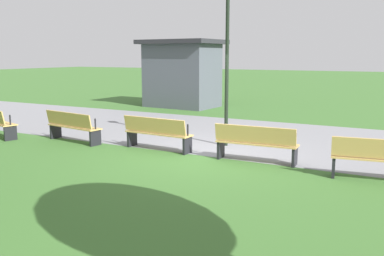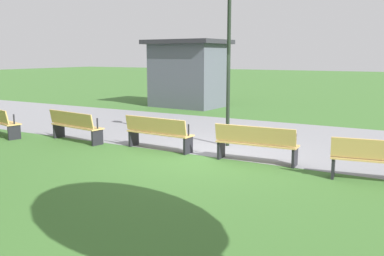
{
  "view_description": "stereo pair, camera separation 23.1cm",
  "coord_description": "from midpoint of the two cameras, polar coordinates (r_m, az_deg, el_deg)",
  "views": [
    {
      "loc": [
        4.62,
        -9.3,
        2.49
      ],
      "look_at": [
        0.0,
        -0.7,
        0.8
      ],
      "focal_mm": 39.61,
      "sensor_mm": 36.0,
      "label": 1
    },
    {
      "loc": [
        4.82,
        -9.19,
        2.49
      ],
      "look_at": [
        0.0,
        -0.7,
        0.8
      ],
      "focal_mm": 39.61,
      "sensor_mm": 36.0,
      "label": 2
    }
  ],
  "objects": [
    {
      "name": "bench_4",
      "position": [
        9.94,
        9.25,
        -1.98
      ],
      "size": [
        1.94,
        0.57,
        0.89
      ],
      "rotation": [
        0.0,
        0.0,
        0.05
      ],
      "color": "tan",
      "rests_on": "ground"
    },
    {
      "name": "lamp_post",
      "position": [
        11.56,
        5.58,
        12.27
      ],
      "size": [
        0.32,
        0.32,
        4.35
      ],
      "color": "black",
      "rests_on": "ground"
    },
    {
      "name": "path_paving",
      "position": [
        13.33,
        8.3,
        -1.04
      ],
      "size": [
        33.82,
        6.13,
        0.01
      ],
      "primitive_type": "cube",
      "color": "gray",
      "rests_on": "ground"
    },
    {
      "name": "kiosk",
      "position": [
        20.57,
        -0.3,
        7.44
      ],
      "size": [
        3.89,
        2.91,
        3.2
      ],
      "rotation": [
        0.0,
        0.0,
        -0.06
      ],
      "color": "#4C515B",
      "rests_on": "ground"
    },
    {
      "name": "bench_3",
      "position": [
        11.17,
        -4.0,
        -0.59
      ],
      "size": [
        1.94,
        0.57,
        0.89
      ],
      "rotation": [
        0.0,
        0.0,
        -0.05
      ],
      "color": "tan",
      "rests_on": "ground"
    },
    {
      "name": "bench_5",
      "position": [
        9.12,
        24.89,
        -3.85
      ],
      "size": [
        1.96,
        0.75,
        0.89
      ],
      "rotation": [
        0.0,
        0.0,
        0.15
      ],
      "color": "tan",
      "rests_on": "ground"
    },
    {
      "name": "bench_2",
      "position": [
        12.66,
        -14.99,
        0.34
      ],
      "size": [
        1.96,
        0.75,
        0.89
      ],
      "rotation": [
        0.0,
        0.0,
        -0.15
      ],
      "color": "tan",
      "rests_on": "ground"
    },
    {
      "name": "ground_plane",
      "position": [
        10.68,
        2.48,
        -3.68
      ],
      "size": [
        120.0,
        120.0,
        0.0
      ],
      "primitive_type": "plane",
      "color": "#3D6B2D"
    }
  ]
}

